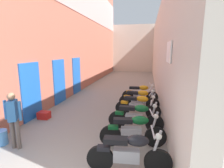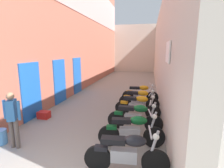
{
  "view_description": "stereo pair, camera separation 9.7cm",
  "coord_description": "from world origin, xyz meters",
  "px_view_note": "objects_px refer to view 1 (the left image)",
  "views": [
    {
      "loc": [
        1.86,
        -2.3,
        2.64
      ],
      "look_at": [
        0.29,
        5.42,
        1.11
      ],
      "focal_mm": 27.71,
      "sensor_mm": 36.0,
      "label": 1
    },
    {
      "loc": [
        1.95,
        -2.28,
        2.64
      ],
      "look_at": [
        0.29,
        5.42,
        1.11
      ],
      "focal_mm": 27.71,
      "sensor_mm": 36.0,
      "label": 2
    }
  ],
  "objects_px": {
    "motorcycle_third": "(136,116)",
    "plastic_crate": "(44,115)",
    "motorcycle_fourth": "(138,105)",
    "motorcycle_sixth": "(140,93)",
    "motorcycle_second": "(133,130)",
    "motorcycle_fifth": "(139,99)",
    "motorcycle_nearest": "(129,152)",
    "pedestrian_by_doorway": "(13,117)",
    "water_jug_near_door": "(1,138)"
  },
  "relations": [
    {
      "from": "motorcycle_sixth",
      "to": "pedestrian_by_doorway",
      "type": "height_order",
      "value": "pedestrian_by_doorway"
    },
    {
      "from": "motorcycle_fifth",
      "to": "water_jug_near_door",
      "type": "height_order",
      "value": "motorcycle_fifth"
    },
    {
      "from": "motorcycle_third",
      "to": "motorcycle_fifth",
      "type": "height_order",
      "value": "same"
    },
    {
      "from": "motorcycle_second",
      "to": "water_jug_near_door",
      "type": "distance_m",
      "value": 3.76
    },
    {
      "from": "pedestrian_by_doorway",
      "to": "water_jug_near_door",
      "type": "xyz_separation_m",
      "value": [
        -0.56,
        0.08,
        -0.71
      ]
    },
    {
      "from": "motorcycle_fifth",
      "to": "motorcycle_nearest",
      "type": "bearing_deg",
      "value": -90.0
    },
    {
      "from": "motorcycle_fourth",
      "to": "pedestrian_by_doorway",
      "type": "distance_m",
      "value": 4.31
    },
    {
      "from": "motorcycle_second",
      "to": "plastic_crate",
      "type": "xyz_separation_m",
      "value": [
        -3.6,
        1.32,
        -0.36
      ]
    },
    {
      "from": "pedestrian_by_doorway",
      "to": "motorcycle_second",
      "type": "bearing_deg",
      "value": 13.03
    },
    {
      "from": "motorcycle_fourth",
      "to": "motorcycle_sixth",
      "type": "height_order",
      "value": "same"
    },
    {
      "from": "plastic_crate",
      "to": "motorcycle_second",
      "type": "bearing_deg",
      "value": -20.11
    },
    {
      "from": "motorcycle_sixth",
      "to": "motorcycle_third",
      "type": "bearing_deg",
      "value": -90.0
    },
    {
      "from": "motorcycle_nearest",
      "to": "pedestrian_by_doorway",
      "type": "xyz_separation_m",
      "value": [
        -3.13,
        0.37,
        0.42
      ]
    },
    {
      "from": "motorcycle_third",
      "to": "motorcycle_fifth",
      "type": "distance_m",
      "value": 2.14
    },
    {
      "from": "motorcycle_nearest",
      "to": "motorcycle_third",
      "type": "xyz_separation_m",
      "value": [
        0.0,
        2.12,
        0.0
      ]
    },
    {
      "from": "motorcycle_nearest",
      "to": "motorcycle_fifth",
      "type": "xyz_separation_m",
      "value": [
        -0.0,
        4.26,
        0.0
      ]
    },
    {
      "from": "water_jug_near_door",
      "to": "plastic_crate",
      "type": "bearing_deg",
      "value": 87.48
    },
    {
      "from": "motorcycle_second",
      "to": "motorcycle_fifth",
      "type": "relative_size",
      "value": 1.0
    },
    {
      "from": "motorcycle_third",
      "to": "plastic_crate",
      "type": "bearing_deg",
      "value": 175.39
    },
    {
      "from": "motorcycle_nearest",
      "to": "motorcycle_second",
      "type": "bearing_deg",
      "value": 90.0
    },
    {
      "from": "motorcycle_third",
      "to": "plastic_crate",
      "type": "distance_m",
      "value": 3.63
    },
    {
      "from": "water_jug_near_door",
      "to": "plastic_crate",
      "type": "xyz_separation_m",
      "value": [
        0.09,
        1.97,
        -0.07
      ]
    },
    {
      "from": "plastic_crate",
      "to": "motorcycle_nearest",
      "type": "bearing_deg",
      "value": -33.77
    },
    {
      "from": "motorcycle_fourth",
      "to": "pedestrian_by_doorway",
      "type": "xyz_separation_m",
      "value": [
        -3.13,
        -2.93,
        0.42
      ]
    },
    {
      "from": "motorcycle_sixth",
      "to": "pedestrian_by_doorway",
      "type": "distance_m",
      "value": 5.92
    },
    {
      "from": "motorcycle_nearest",
      "to": "plastic_crate",
      "type": "relative_size",
      "value": 4.2
    },
    {
      "from": "motorcycle_second",
      "to": "plastic_crate",
      "type": "distance_m",
      "value": 3.86
    },
    {
      "from": "motorcycle_third",
      "to": "motorcycle_sixth",
      "type": "height_order",
      "value": "same"
    },
    {
      "from": "motorcycle_nearest",
      "to": "motorcycle_fifth",
      "type": "distance_m",
      "value": 4.26
    },
    {
      "from": "motorcycle_nearest",
      "to": "motorcycle_second",
      "type": "xyz_separation_m",
      "value": [
        -0.0,
        1.09,
        0.0
      ]
    },
    {
      "from": "motorcycle_fourth",
      "to": "plastic_crate",
      "type": "distance_m",
      "value": 3.73
    },
    {
      "from": "motorcycle_fourth",
      "to": "motorcycle_sixth",
      "type": "bearing_deg",
      "value": 90.0
    },
    {
      "from": "motorcycle_fourth",
      "to": "plastic_crate",
      "type": "xyz_separation_m",
      "value": [
        -3.6,
        -0.89,
        -0.36
      ]
    },
    {
      "from": "motorcycle_nearest",
      "to": "motorcycle_sixth",
      "type": "height_order",
      "value": "same"
    },
    {
      "from": "motorcycle_fourth",
      "to": "motorcycle_fifth",
      "type": "relative_size",
      "value": 1.0
    },
    {
      "from": "motorcycle_second",
      "to": "motorcycle_sixth",
      "type": "relative_size",
      "value": 0.99
    },
    {
      "from": "pedestrian_by_doorway",
      "to": "motorcycle_nearest",
      "type": "bearing_deg",
      "value": -6.66
    },
    {
      "from": "motorcycle_second",
      "to": "motorcycle_third",
      "type": "xyz_separation_m",
      "value": [
        0.0,
        1.03,
        0.0
      ]
    },
    {
      "from": "motorcycle_nearest",
      "to": "motorcycle_third",
      "type": "relative_size",
      "value": 1.0
    },
    {
      "from": "motorcycle_nearest",
      "to": "motorcycle_fourth",
      "type": "bearing_deg",
      "value": 90.0
    },
    {
      "from": "motorcycle_sixth",
      "to": "water_jug_near_door",
      "type": "bearing_deg",
      "value": -126.84
    },
    {
      "from": "motorcycle_fifth",
      "to": "water_jug_near_door",
      "type": "distance_m",
      "value": 5.32
    },
    {
      "from": "motorcycle_fifth",
      "to": "pedestrian_by_doorway",
      "type": "distance_m",
      "value": 5.01
    },
    {
      "from": "motorcycle_fourth",
      "to": "plastic_crate",
      "type": "height_order",
      "value": "motorcycle_fourth"
    },
    {
      "from": "motorcycle_second",
      "to": "motorcycle_third",
      "type": "relative_size",
      "value": 0.99
    },
    {
      "from": "motorcycle_sixth",
      "to": "motorcycle_nearest",
      "type": "bearing_deg",
      "value": -90.0
    },
    {
      "from": "motorcycle_third",
      "to": "plastic_crate",
      "type": "relative_size",
      "value": 4.21
    },
    {
      "from": "plastic_crate",
      "to": "motorcycle_third",
      "type": "bearing_deg",
      "value": -4.61
    },
    {
      "from": "motorcycle_second",
      "to": "water_jug_near_door",
      "type": "relative_size",
      "value": 4.39
    },
    {
      "from": "plastic_crate",
      "to": "motorcycle_fifth",
      "type": "bearing_deg",
      "value": 27.16
    }
  ]
}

